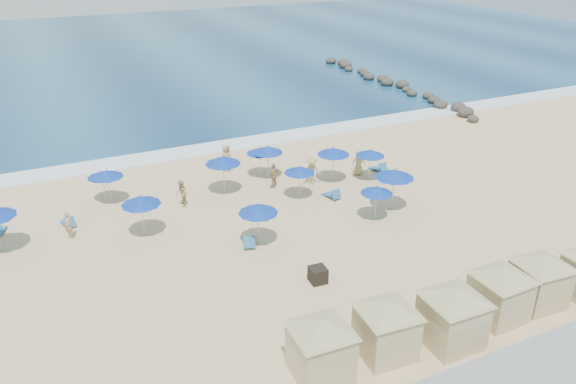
% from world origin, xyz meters
% --- Properties ---
extents(ground, '(160.00, 160.00, 0.00)m').
position_xyz_m(ground, '(0.00, 0.00, 0.00)').
color(ground, '#D5B487').
rests_on(ground, ground).
extents(ocean, '(160.00, 80.00, 0.06)m').
position_xyz_m(ocean, '(0.00, 55.00, 0.03)').
color(ocean, navy).
rests_on(ocean, ground).
extents(surf_line, '(160.00, 2.50, 0.08)m').
position_xyz_m(surf_line, '(0.00, 15.50, 0.04)').
color(surf_line, white).
rests_on(surf_line, ground).
extents(rock_jetty, '(2.56, 26.66, 0.96)m').
position_xyz_m(rock_jetty, '(24.01, 24.90, 0.36)').
color(rock_jetty, '#2C2724').
rests_on(rock_jetty, ground).
extents(trash_bin, '(0.82, 0.82, 0.77)m').
position_xyz_m(trash_bin, '(-0.29, -3.70, 0.38)').
color(trash_bin, black).
rests_on(trash_bin, ground).
extents(cabana_0, '(4.43, 4.43, 2.78)m').
position_xyz_m(cabana_0, '(-3.09, -9.10, 1.59)').
color(cabana_0, '#C8B489').
rests_on(cabana_0, ground).
extents(cabana_1, '(4.35, 4.35, 2.74)m').
position_xyz_m(cabana_1, '(-0.26, -9.18, 1.57)').
color(cabana_1, '#C8B489').
rests_on(cabana_1, ground).
extents(cabana_2, '(4.58, 4.58, 2.88)m').
position_xyz_m(cabana_2, '(2.48, -9.77, 1.65)').
color(cabana_2, '#C8B489').
rests_on(cabana_2, ground).
extents(cabana_3, '(4.38, 4.38, 2.75)m').
position_xyz_m(cabana_3, '(5.39, -9.34, 1.57)').
color(cabana_3, '#C8B489').
rests_on(cabana_3, ground).
extents(cabana_4, '(4.34, 4.34, 2.73)m').
position_xyz_m(cabana_4, '(7.70, -9.34, 1.56)').
color(cabana_4, '#C8B489').
rests_on(cabana_4, ground).
extents(umbrella_2, '(1.95, 1.95, 2.22)m').
position_xyz_m(umbrella_2, '(-7.70, 9.24, 1.92)').
color(umbrella_2, '#A5A8AD').
rests_on(umbrella_2, ground).
extents(umbrella_3, '(2.13, 2.13, 2.42)m').
position_xyz_m(umbrella_3, '(-6.71, 4.32, 2.10)').
color(umbrella_3, '#A5A8AD').
rests_on(umbrella_3, ground).
extents(umbrella_4, '(1.82, 1.82, 2.07)m').
position_xyz_m(umbrella_4, '(-7.94, 9.62, 1.80)').
color(umbrella_4, '#A5A8AD').
rests_on(umbrella_4, ground).
extents(umbrella_5, '(2.25, 2.25, 2.56)m').
position_xyz_m(umbrella_5, '(-0.94, 7.62, 2.22)').
color(umbrella_5, '#A5A8AD').
rests_on(umbrella_5, ground).
extents(umbrella_6, '(2.11, 2.11, 2.40)m').
position_xyz_m(umbrella_6, '(-1.44, 0.75, 2.08)').
color(umbrella_6, '#A5A8AD').
rests_on(umbrella_6, ground).
extents(umbrella_7, '(2.04, 2.04, 2.32)m').
position_xyz_m(umbrella_7, '(2.53, 8.63, 2.02)').
color(umbrella_7, '#A5A8AD').
rests_on(umbrella_7, ground).
extents(umbrella_8, '(2.15, 2.15, 2.45)m').
position_xyz_m(umbrella_8, '(6.14, 6.23, 2.13)').
color(umbrella_8, '#A5A8AD').
rests_on(umbrella_8, ground).
extents(umbrella_9, '(1.89, 1.89, 2.15)m').
position_xyz_m(umbrella_9, '(2.15, 9.01, 1.86)').
color(umbrella_9, '#A5A8AD').
rests_on(umbrella_9, ground).
extents(umbrella_10, '(1.93, 1.93, 2.20)m').
position_xyz_m(umbrella_10, '(8.46, 5.43, 1.91)').
color(umbrella_10, '#A5A8AD').
rests_on(umbrella_10, ground).
extents(umbrella_11, '(2.33, 2.33, 2.65)m').
position_xyz_m(umbrella_11, '(7.32, 1.15, 2.30)').
color(umbrella_11, '#A5A8AD').
rests_on(umbrella_11, ground).
extents(umbrella_12, '(1.86, 1.86, 2.12)m').
position_xyz_m(umbrella_12, '(5.69, 0.50, 1.84)').
color(umbrella_12, '#A5A8AD').
rests_on(umbrella_12, ground).
extents(umbrella_13, '(1.90, 1.90, 2.17)m').
position_xyz_m(umbrella_13, '(3.03, 4.93, 1.88)').
color(umbrella_13, '#A5A8AD').
rests_on(umbrella_13, ground).
extents(beach_chair_1, '(0.80, 1.34, 0.69)m').
position_xyz_m(beach_chair_1, '(-10.36, 7.18, 0.24)').
color(beach_chair_1, '#296397').
rests_on(beach_chair_1, ground).
extents(beach_chair_2, '(1.00, 1.34, 0.67)m').
position_xyz_m(beach_chair_2, '(-6.49, 7.61, 0.23)').
color(beach_chair_2, '#296397').
rests_on(beach_chair_2, ground).
extents(beach_chair_3, '(1.01, 1.50, 0.76)m').
position_xyz_m(beach_chair_3, '(-1.99, 0.82, 0.26)').
color(beach_chair_3, '#296397').
rests_on(beach_chair_3, ground).
extents(beach_chair_4, '(0.77, 1.36, 0.70)m').
position_xyz_m(beach_chair_4, '(4.86, 3.96, 0.24)').
color(beach_chair_4, '#296397').
rests_on(beach_chair_4, ground).
extents(beach_chair_5, '(0.84, 1.47, 0.77)m').
position_xyz_m(beach_chair_5, '(9.86, 6.24, 0.27)').
color(beach_chair_5, '#296397').
rests_on(beach_chair_5, ground).
extents(beachgoer_0, '(0.60, 0.69, 1.60)m').
position_xyz_m(beachgoer_0, '(-10.45, 5.68, 0.80)').
color(beachgoer_0, tan).
rests_on(beachgoer_0, ground).
extents(beachgoer_1, '(0.73, 0.87, 1.63)m').
position_xyz_m(beachgoer_1, '(-3.88, 6.92, 0.82)').
color(beachgoer_1, tan).
rests_on(beachgoer_1, ground).
extents(beachgoer_2, '(1.02, 0.91, 1.66)m').
position_xyz_m(beachgoer_2, '(2.23, 7.00, 0.83)').
color(beachgoer_2, tan).
rests_on(beachgoer_2, ground).
extents(beachgoer_3, '(1.27, 0.81, 1.88)m').
position_xyz_m(beachgoer_3, '(4.63, 6.33, 0.94)').
color(beachgoer_3, tan).
rests_on(beachgoer_3, ground).
extents(beachgoer_4, '(1.07, 0.95, 1.85)m').
position_xyz_m(beachgoer_4, '(0.45, 11.04, 0.92)').
color(beachgoer_4, tan).
rests_on(beachgoer_4, ground).
extents(beachgoer_5, '(1.02, 0.86, 1.77)m').
position_xyz_m(beachgoer_5, '(8.27, 6.46, 0.88)').
color(beachgoer_5, tan).
rests_on(beachgoer_5, ground).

